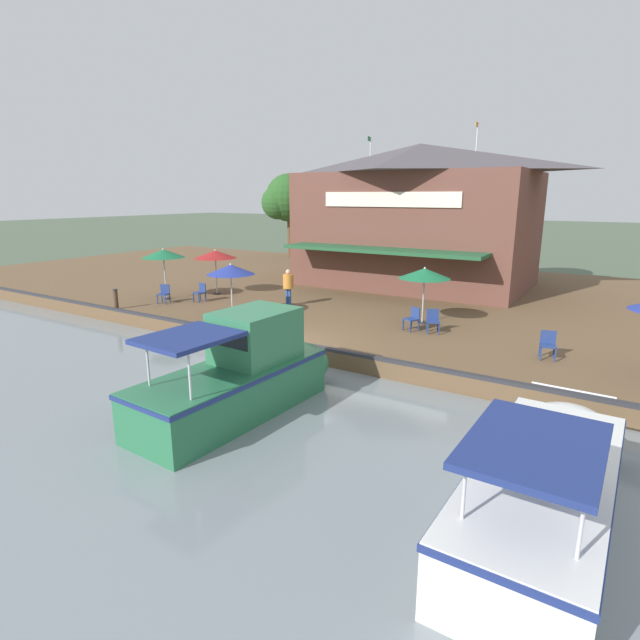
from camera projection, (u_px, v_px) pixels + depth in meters
ground_plane at (283, 360)px, 16.87m from camera, size 220.00×220.00×0.00m
quay_deck at (409, 297)px, 25.84m from camera, size 22.00×56.00×0.60m
quay_edge_fender at (285, 341)px, 16.79m from camera, size 0.20×50.40×0.10m
waterfront_restaurant at (417, 215)px, 26.95m from camera, size 9.38×12.26×8.34m
patio_umbrella_back_row at (231, 270)px, 19.87m from camera, size 1.91×1.91×2.19m
patio_umbrella_near_quay_edge at (215, 254)px, 24.63m from camera, size 2.09×2.09×2.22m
patio_umbrella_far_corner at (163, 254)px, 23.36m from camera, size 1.98×1.98×2.41m
patio_umbrella_mid_patio_right at (425, 274)px, 18.87m from camera, size 1.96×1.96×2.18m
cafe_chair_far_corner_seat at (164, 293)px, 22.86m from camera, size 0.57×0.57×0.85m
cafe_chair_facing_river at (413, 318)px, 18.21m from camera, size 0.59×0.59×0.85m
cafe_chair_back_row_seat at (200, 291)px, 23.20m from camera, size 0.49×0.49×0.85m
cafe_chair_under_first_umbrella at (548, 343)px, 15.03m from camera, size 0.53×0.53×0.85m
cafe_chair_beside_entrance at (433, 320)px, 17.90m from camera, size 0.59×0.59×0.85m
person_at_quay_edge at (288, 283)px, 22.16m from camera, size 0.46×0.46×1.64m
motorboat_mid_row at (548, 480)px, 8.44m from camera, size 6.47×2.10×2.19m
motorboat_far_downstream at (249, 373)px, 12.81m from camera, size 6.31×2.26×2.50m
mooring_post at (116, 299)px, 21.66m from camera, size 0.22×0.22×0.89m
tree_behind_restaurant at (286, 199)px, 38.86m from camera, size 3.87×3.69×6.49m
tree_downstream_bank at (492, 204)px, 29.26m from camera, size 4.74×4.52×6.74m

